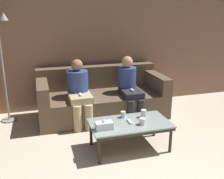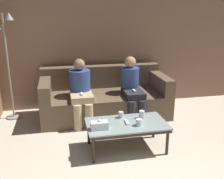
% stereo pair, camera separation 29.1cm
% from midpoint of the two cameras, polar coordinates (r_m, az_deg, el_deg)
% --- Properties ---
extents(wall_back, '(12.00, 0.06, 2.60)m').
position_cam_midpoint_polar(wall_back, '(5.02, -5.69, 10.85)').
color(wall_back, '#8C6651').
rests_on(wall_back, ground_plane).
extents(couch, '(2.21, 0.99, 0.83)m').
position_cam_midpoint_polar(couch, '(4.70, -4.05, -2.01)').
color(couch, brown).
rests_on(couch, ground_plane).
extents(coffee_table, '(1.07, 0.60, 0.39)m').
position_cam_midpoint_polar(coffee_table, '(3.55, 1.56, -7.79)').
color(coffee_table, '#8C9E99').
rests_on(coffee_table, ground_plane).
extents(cup_near_left, '(0.07, 0.07, 0.09)m').
position_cam_midpoint_polar(cup_near_left, '(3.68, 0.16, -5.48)').
color(cup_near_left, silver).
rests_on(cup_near_left, coffee_table).
extents(cup_near_right, '(0.08, 0.08, 0.09)m').
position_cam_midpoint_polar(cup_near_right, '(3.47, 4.23, -6.96)').
color(cup_near_right, silver).
rests_on(cup_near_right, coffee_table).
extents(cup_far_center, '(0.08, 0.08, 0.11)m').
position_cam_midpoint_polar(cup_far_center, '(3.69, 4.66, -5.27)').
color(cup_far_center, silver).
rests_on(cup_far_center, coffee_table).
extents(tissue_box, '(0.22, 0.12, 0.13)m').
position_cam_midpoint_polar(tissue_box, '(3.33, -4.26, -7.88)').
color(tissue_box, silver).
rests_on(tissue_box, coffee_table).
extents(game_remote, '(0.04, 0.15, 0.02)m').
position_cam_midpoint_polar(game_remote, '(3.53, 1.56, -7.07)').
color(game_remote, white).
rests_on(game_remote, coffee_table).
extents(standing_lamp, '(0.31, 0.26, 1.79)m').
position_cam_midpoint_polar(standing_lamp, '(4.65, -24.37, 6.43)').
color(standing_lamp, gray).
rests_on(standing_lamp, ground_plane).
extents(seated_person_left_end, '(0.35, 0.69, 1.06)m').
position_cam_midpoint_polar(seated_person_left_end, '(4.34, -9.14, -0.09)').
color(seated_person_left_end, tan).
rests_on(seated_person_left_end, ground_plane).
extents(seated_person_mid_left, '(0.32, 0.68, 1.07)m').
position_cam_midpoint_polar(seated_person_mid_left, '(4.51, 1.94, 0.72)').
color(seated_person_mid_left, '#28282D').
rests_on(seated_person_mid_left, ground_plane).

